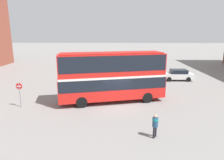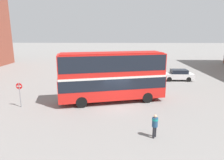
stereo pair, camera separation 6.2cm
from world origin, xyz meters
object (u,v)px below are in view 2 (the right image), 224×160
parked_car_kerb_near (178,75)px  parked_car_kerb_far (90,68)px  no_entry_sign (20,91)px  double_decker_bus (112,74)px  pedestrian_foreground (155,124)px

parked_car_kerb_near → parked_car_kerb_far: parked_car_kerb_near is taller
parked_car_kerb_near → no_entry_sign: size_ratio=1.91×
double_decker_bus → parked_car_kerb_far: bearing=92.5°
pedestrian_foreground → parked_car_kerb_near: (6.27, 16.34, -0.18)m
double_decker_bus → pedestrian_foreground: double_decker_bus is taller
pedestrian_foreground → parked_car_kerb_far: pedestrian_foreground is taller
pedestrian_foreground → parked_car_kerb_far: bearing=-35.5°
double_decker_bus → parked_car_kerb_near: size_ratio=2.43×
parked_car_kerb_near → no_entry_sign: (-17.61, -11.08, 0.71)m
pedestrian_foreground → parked_car_kerb_far: (-7.08, 21.49, -0.21)m
parked_car_kerb_near → double_decker_bus: bearing=45.6°
double_decker_bus → parked_car_kerb_near: double_decker_bus is taller
double_decker_bus → parked_car_kerb_far: 15.17m
pedestrian_foreground → double_decker_bus: bearing=-31.0°
double_decker_bus → no_entry_sign: 8.66m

